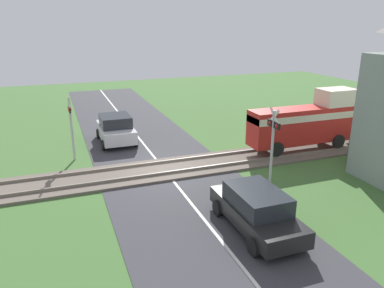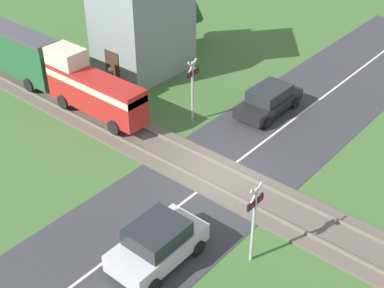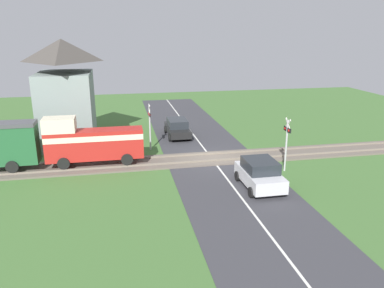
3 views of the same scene
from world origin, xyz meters
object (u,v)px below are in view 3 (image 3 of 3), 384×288
at_px(crossing_signal_west_approach, 287,138).
at_px(car_far_side, 177,128).
at_px(car_near_crossing, 260,174).
at_px(pedestrian_by_station, 76,147).
at_px(train, 19,144).
at_px(crossing_signal_east_approach, 150,121).
at_px(station_building, 66,95).

bearing_deg(crossing_signal_west_approach, car_far_side, 30.08).
bearing_deg(car_far_side, crossing_signal_west_approach, -149.92).
bearing_deg(car_near_crossing, car_far_side, 13.91).
distance_m(car_near_crossing, car_far_side, 11.98).
bearing_deg(pedestrian_by_station, crossing_signal_west_approach, -112.03).
relative_size(train, car_near_crossing, 4.04).
distance_m(car_near_crossing, crossing_signal_west_approach, 3.65).
bearing_deg(crossing_signal_east_approach, car_near_crossing, -147.02).
bearing_deg(crossing_signal_east_approach, pedestrian_by_station, 98.42).
height_order(train, pedestrian_by_station, train).
xyz_separation_m(car_far_side, crossing_signal_east_approach, (-3.23, 2.57, 1.41)).
relative_size(station_building, pedestrian_by_station, 4.83).
distance_m(car_near_crossing, station_building, 16.31).
xyz_separation_m(car_near_crossing, station_building, (11.09, 11.56, 3.08)).
relative_size(car_near_crossing, station_building, 0.46).
bearing_deg(station_building, pedestrian_by_station, -166.98).
relative_size(car_near_crossing, pedestrian_by_station, 2.21).
bearing_deg(station_building, train, 158.23).
bearing_deg(pedestrian_by_station, car_near_crossing, -125.30).
relative_size(car_near_crossing, crossing_signal_east_approach, 1.07).
distance_m(car_far_side, station_building, 9.25).
distance_m(station_building, pedestrian_by_station, 4.77).
distance_m(train, pedestrian_by_station, 4.03).
bearing_deg(train, pedestrian_by_station, -53.51).
bearing_deg(car_far_side, pedestrian_by_station, 117.02).
xyz_separation_m(train, car_far_side, (6.32, -10.99, -1.09)).
bearing_deg(car_near_crossing, station_building, 46.17).
distance_m(car_near_crossing, pedestrian_by_station, 13.17).
bearing_deg(pedestrian_by_station, crossing_signal_east_approach, -81.58).
height_order(train, car_near_crossing, train).
bearing_deg(station_building, crossing_signal_east_approach, -113.81).
height_order(station_building, pedestrian_by_station, station_building).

